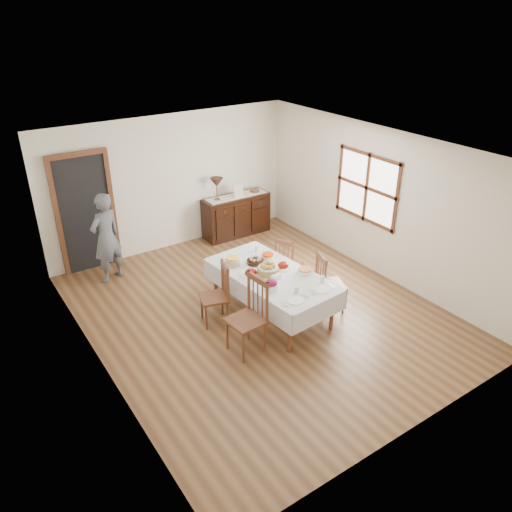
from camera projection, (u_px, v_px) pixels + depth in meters
ground at (260, 311)px, 7.94m from camera, size 6.00×6.00×0.00m
room_shell at (236, 209)px, 7.43m from camera, size 5.02×6.02×2.65m
dining_table at (271, 279)px, 7.60m from camera, size 1.25×2.19×0.73m
chair_left_near at (249, 315)px, 6.84m from camera, size 0.50×0.50×1.12m
chair_left_far at (217, 294)px, 7.48m from camera, size 0.50×0.50×0.97m
chair_right_near at (328, 282)px, 7.78m from camera, size 0.52×0.52×0.98m
chair_right_far at (287, 262)px, 8.44m from camera, size 0.50×0.50×0.92m
sideboard at (236, 215)px, 10.39m from camera, size 1.41×0.52×0.85m
person at (106, 235)px, 8.49m from camera, size 0.62×0.52×1.71m
bread_basket at (268, 269)px, 7.52m from camera, size 0.34×0.34×0.17m
egg_basket at (255, 261)px, 7.84m from camera, size 0.27×0.27×0.11m
ham_platter_a at (251, 273)px, 7.51m from camera, size 0.33×0.33×0.11m
ham_platter_b at (283, 266)px, 7.71m from camera, size 0.30×0.30×0.11m
beet_bowl at (271, 285)px, 7.11m from camera, size 0.22×0.22×0.16m
carrot_bowl at (268, 256)px, 7.98m from camera, size 0.21×0.21×0.08m
pineapple_bowl at (232, 261)px, 7.76m from camera, size 0.24×0.24×0.14m
casserole_dish at (305, 271)px, 7.55m from camera, size 0.24×0.24×0.08m
butter_dish at (276, 277)px, 7.40m from camera, size 0.15×0.10×0.07m
setting_left at (295, 297)px, 6.92m from camera, size 0.43×0.31×0.10m
setting_right at (321, 286)px, 7.19m from camera, size 0.43×0.31×0.10m
glass_far_a at (235, 258)px, 7.88m from camera, size 0.07×0.07×0.11m
glass_far_b at (256, 248)px, 8.22m from camera, size 0.06×0.06×0.09m
runner at (237, 196)px, 10.20m from camera, size 1.30×0.35×0.01m
table_lamp at (217, 183)px, 9.84m from camera, size 0.26×0.26×0.46m
picture_frame at (238, 191)px, 10.09m from camera, size 0.22×0.08×0.28m
deco_bowl at (255, 191)px, 10.41m from camera, size 0.20×0.20×0.06m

